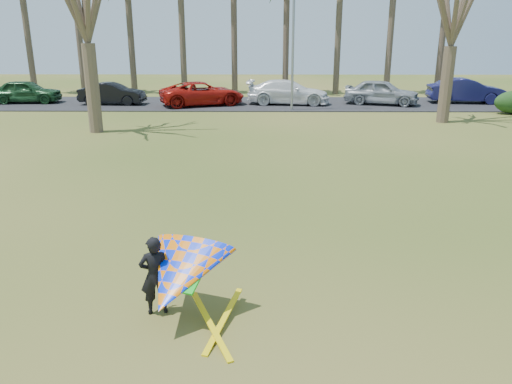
{
  "coord_description": "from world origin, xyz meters",
  "views": [
    {
      "loc": [
        0.12,
        -9.2,
        4.7
      ],
      "look_at": [
        0.0,
        2.0,
        1.1
      ],
      "focal_mm": 35.0,
      "sensor_mm": 36.0,
      "label": 1
    }
  ],
  "objects_px": {
    "car_3": "(288,92)",
    "car_5": "(466,91)",
    "streetlight": "(296,36)",
    "car_0": "(26,91)",
    "car_1": "(112,94)",
    "car_4": "(382,92)",
    "car_2": "(202,93)",
    "kite_flyer": "(177,276)"
  },
  "relations": [
    {
      "from": "car_3",
      "to": "car_5",
      "type": "xyz_separation_m",
      "value": [
        12.14,
        0.72,
        0.03
      ]
    },
    {
      "from": "streetlight",
      "to": "car_5",
      "type": "relative_size",
      "value": 1.6
    },
    {
      "from": "streetlight",
      "to": "car_3",
      "type": "distance_m",
      "value": 4.48
    },
    {
      "from": "car_0",
      "to": "car_1",
      "type": "relative_size",
      "value": 1.05
    },
    {
      "from": "car_1",
      "to": "car_4",
      "type": "height_order",
      "value": "car_4"
    },
    {
      "from": "car_5",
      "to": "streetlight",
      "type": "bearing_deg",
      "value": 110.96
    },
    {
      "from": "car_0",
      "to": "car_2",
      "type": "height_order",
      "value": "car_0"
    },
    {
      "from": "streetlight",
      "to": "car_1",
      "type": "distance_m",
      "value": 12.81
    },
    {
      "from": "streetlight",
      "to": "kite_flyer",
      "type": "height_order",
      "value": "streetlight"
    },
    {
      "from": "car_0",
      "to": "car_3",
      "type": "xyz_separation_m",
      "value": [
        17.85,
        -0.42,
        0.02
      ]
    },
    {
      "from": "kite_flyer",
      "to": "car_3",
      "type": "bearing_deg",
      "value": 83.1
    },
    {
      "from": "streetlight",
      "to": "car_1",
      "type": "relative_size",
      "value": 1.85
    },
    {
      "from": "car_1",
      "to": "car_5",
      "type": "relative_size",
      "value": 0.87
    },
    {
      "from": "streetlight",
      "to": "car_3",
      "type": "bearing_deg",
      "value": 95.27
    },
    {
      "from": "car_0",
      "to": "car_1",
      "type": "xyz_separation_m",
      "value": [
        6.07,
        -0.65,
        -0.06
      ]
    },
    {
      "from": "car_1",
      "to": "car_3",
      "type": "height_order",
      "value": "car_3"
    },
    {
      "from": "car_1",
      "to": "car_5",
      "type": "xyz_separation_m",
      "value": [
        23.92,
        0.95,
        0.11
      ]
    },
    {
      "from": "streetlight",
      "to": "kite_flyer",
      "type": "distance_m",
      "value": 24.26
    },
    {
      "from": "car_2",
      "to": "car_3",
      "type": "height_order",
      "value": "car_3"
    },
    {
      "from": "streetlight",
      "to": "car_4",
      "type": "bearing_deg",
      "value": 23.12
    },
    {
      "from": "kite_flyer",
      "to": "car_5",
      "type": "bearing_deg",
      "value": 60.52
    },
    {
      "from": "car_3",
      "to": "car_4",
      "type": "distance_m",
      "value": 6.21
    },
    {
      "from": "streetlight",
      "to": "car_2",
      "type": "xyz_separation_m",
      "value": [
        -5.95,
        2.05,
        -3.64
      ]
    },
    {
      "from": "car_3",
      "to": "car_5",
      "type": "relative_size",
      "value": 1.1
    },
    {
      "from": "car_1",
      "to": "car_5",
      "type": "distance_m",
      "value": 23.94
    },
    {
      "from": "streetlight",
      "to": "car_4",
      "type": "height_order",
      "value": "streetlight"
    },
    {
      "from": "car_3",
      "to": "streetlight",
      "type": "bearing_deg",
      "value": -169.03
    },
    {
      "from": "car_5",
      "to": "kite_flyer",
      "type": "relative_size",
      "value": 2.09
    },
    {
      "from": "car_4",
      "to": "car_5",
      "type": "bearing_deg",
      "value": -63.67
    },
    {
      "from": "car_3",
      "to": "car_5",
      "type": "bearing_deg",
      "value": -80.89
    },
    {
      "from": "car_2",
      "to": "kite_flyer",
      "type": "relative_size",
      "value": 2.32
    },
    {
      "from": "car_4",
      "to": "kite_flyer",
      "type": "bearing_deg",
      "value": 178.76
    },
    {
      "from": "car_1",
      "to": "kite_flyer",
      "type": "relative_size",
      "value": 1.81
    },
    {
      "from": "streetlight",
      "to": "car_3",
      "type": "height_order",
      "value": "streetlight"
    },
    {
      "from": "car_5",
      "to": "car_2",
      "type": "bearing_deg",
      "value": 99.38
    },
    {
      "from": "car_2",
      "to": "kite_flyer",
      "type": "distance_m",
      "value": 25.91
    },
    {
      "from": "streetlight",
      "to": "car_4",
      "type": "distance_m",
      "value": 7.41
    },
    {
      "from": "car_3",
      "to": "car_1",
      "type": "bearing_deg",
      "value": 96.8
    },
    {
      "from": "car_2",
      "to": "car_5",
      "type": "relative_size",
      "value": 1.11
    },
    {
      "from": "car_3",
      "to": "car_2",
      "type": "bearing_deg",
      "value": 101.67
    },
    {
      "from": "car_2",
      "to": "car_5",
      "type": "distance_m",
      "value": 17.89
    },
    {
      "from": "car_2",
      "to": "car_4",
      "type": "relative_size",
      "value": 1.14
    }
  ]
}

